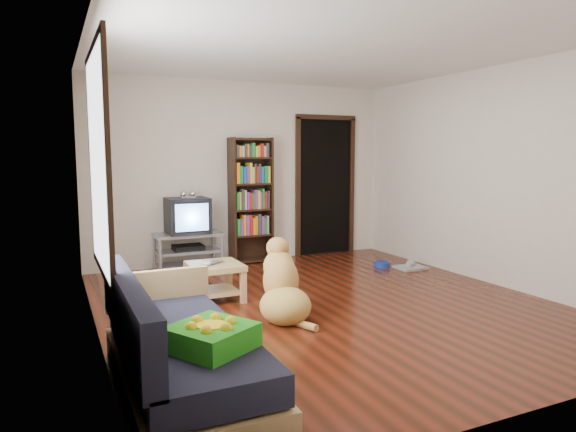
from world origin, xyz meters
name	(u,v)px	position (x,y,z in m)	size (l,w,h in m)	color
ground	(327,304)	(0.00, 0.00, 0.00)	(5.00, 5.00, 0.00)	#531B0E
ceiling	(329,48)	(0.00, 0.00, 2.60)	(5.00, 5.00, 0.00)	white
wall_back	(243,172)	(0.00, 2.50, 1.30)	(4.50, 4.50, 0.00)	beige
wall_front	(540,199)	(0.00, -2.50, 1.30)	(4.50, 4.50, 0.00)	beige
wall_left	(92,186)	(-2.25, 0.00, 1.30)	(5.00, 5.00, 0.00)	beige
wall_right	(491,176)	(2.25, 0.00, 1.30)	(5.00, 5.00, 0.00)	beige
green_cushion	(211,337)	(-1.75, -1.74, 0.49)	(0.43, 0.43, 0.14)	#26971B
laptop	(216,263)	(-1.01, 0.61, 0.41)	(0.28, 0.18, 0.02)	silver
dog_bowl	(382,264)	(1.58, 1.25, 0.04)	(0.22, 0.22, 0.08)	#163298
grey_rag	(411,267)	(1.88, 1.00, 0.01)	(0.40, 0.32, 0.03)	#959595
window	(98,162)	(-2.23, -0.50, 1.50)	(0.03, 1.46, 1.70)	white
doorway	(325,183)	(1.35, 2.48, 1.12)	(1.03, 0.05, 2.19)	black
tv_stand	(188,250)	(-0.90, 2.25, 0.27)	(0.90, 0.45, 0.50)	#99999E
crt_tv	(187,215)	(-0.90, 2.27, 0.74)	(0.55, 0.52, 0.58)	black
bookshelf	(251,194)	(0.05, 2.34, 1.00)	(0.60, 0.30, 1.80)	black
sofa	(177,356)	(-1.87, -1.38, 0.26)	(0.80, 1.80, 0.80)	tan
coffee_table	(215,275)	(-1.01, 0.64, 0.28)	(0.55, 0.55, 0.40)	tan
dog	(282,288)	(-0.59, -0.19, 0.28)	(0.58, 0.96, 0.78)	#D6AD52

